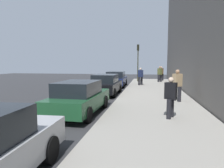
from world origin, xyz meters
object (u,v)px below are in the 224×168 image
Objects in this scene: traffic_light_pole at (138,57)px; pedestrian_tan_coat at (177,84)px; parked_car_navy at (116,79)px; pedestrian_olive_coat at (160,74)px; parked_car_green at (79,97)px; pedestrian_black_coat at (171,96)px; parked_car_black at (106,84)px; pedestrian_brown_coat at (161,73)px; pedestrian_navy_coat at (140,76)px; rolling_suitcase at (141,82)px.

pedestrian_tan_coat is at bearing -167.25° from traffic_light_pole.
pedestrian_olive_coat reaches higher than parked_car_navy.
pedestrian_black_coat is (-0.60, -3.99, 0.26)m from parked_car_green.
pedestrian_brown_coat reaches higher than parked_car_black.
traffic_light_pole reaches higher than pedestrian_navy_coat.
parked_car_black is 0.98× the size of traffic_light_pole.
pedestrian_navy_coat is 1.96× the size of rolling_suitcase.
parked_car_green is at bearing 179.60° from parked_car_black.
pedestrian_olive_coat is 1.03× the size of pedestrian_brown_coat.
parked_car_black is at bearing 60.78° from pedestrian_tan_coat.
pedestrian_brown_coat is 0.97× the size of pedestrian_tan_coat.
pedestrian_brown_coat is 3.82m from traffic_light_pole.
pedestrian_navy_coat is (0.44, -2.40, 0.31)m from parked_car_navy.
parked_car_green and parked_car_navy have the same top height.
rolling_suitcase is at bearing -171.30° from traffic_light_pole.
traffic_light_pole is 4.57m from rolling_suitcase.
rolling_suitcase is (6.22, -2.45, -0.34)m from parked_car_black.
parked_car_green is 11.84m from pedestrian_navy_coat.
pedestrian_brown_coat is (17.23, -4.80, 0.34)m from parked_car_green.
traffic_light_pole is at bearing 7.20° from pedestrian_black_coat.
parked_car_black is 6.22m from pedestrian_navy_coat.
pedestrian_black_coat reaches higher than parked_car_green.
parked_car_black is 2.48× the size of pedestrian_navy_coat.
pedestrian_navy_coat is at bearing -11.67° from parked_car_green.
pedestrian_black_coat is 0.37× the size of traffic_light_pole.
pedestrian_brown_coat is at bearing -9.58° from pedestrian_olive_coat.
pedestrian_brown_coat is 0.40× the size of traffic_light_pole.
pedestrian_tan_coat is 2.07× the size of rolling_suitcase.
pedestrian_black_coat reaches higher than rolling_suitcase.
pedestrian_navy_coat reaches higher than rolling_suitcase.
traffic_light_pole is at bearing 8.70° from rolling_suitcase.
traffic_light_pole is (-1.51, 2.87, 2.01)m from pedestrian_brown_coat.
parked_car_navy is at bearing 133.36° from pedestrian_olive_coat.
pedestrian_tan_coat is at bearing -119.22° from parked_car_black.
parked_car_navy is at bearing 100.31° from pedestrian_navy_coat.
pedestrian_olive_coat is 12.20m from pedestrian_tan_coat.
pedestrian_olive_coat reaches higher than pedestrian_black_coat.
pedestrian_black_coat is 3.88m from pedestrian_tan_coat.
parked_car_black is 4.86× the size of rolling_suitcase.
pedestrian_black_coat reaches higher than parked_car_navy.
parked_car_black is at bearing -179.52° from parked_car_navy.
parked_car_green is at bearing 123.92° from pedestrian_tan_coat.
parked_car_navy is at bearing 30.93° from pedestrian_tan_coat.
rolling_suitcase is (-5.17, 2.31, -0.68)m from pedestrian_brown_coat.
parked_car_green is 17.89m from pedestrian_brown_coat.
parked_car_green is 2.47× the size of pedestrian_tan_coat.
parked_car_navy is at bearing 157.03° from traffic_light_pole.
pedestrian_navy_coat is at bearing 156.87° from pedestrian_brown_coat.
parked_car_green is 2.47× the size of pedestrian_olive_coat.
rolling_suitcase is at bearing 14.39° from pedestrian_tan_coat.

